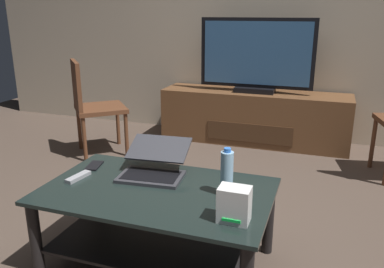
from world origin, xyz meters
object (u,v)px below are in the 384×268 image
(router_box, at_px, (234,205))
(cell_phone, at_px, (94,166))
(television, at_px, (256,57))
(laptop, at_px, (154,165))
(tv_remote, at_px, (78,177))
(coffee_table, at_px, (158,213))
(media_cabinet, at_px, (254,117))
(water_bottle_near, at_px, (227,173))
(side_chair, at_px, (91,103))

(router_box, xyz_separation_m, cell_phone, (-0.92, 0.35, -0.07))
(television, bearing_deg, laptop, -94.88)
(laptop, xyz_separation_m, router_box, (0.54, -0.36, 0.02))
(television, distance_m, cell_phone, 2.18)
(television, bearing_deg, tv_remote, -103.54)
(coffee_table, relative_size, router_box, 7.38)
(router_box, bearing_deg, media_cabinet, 98.52)
(coffee_table, xyz_separation_m, router_box, (0.45, -0.18, 0.22))
(water_bottle_near, xyz_separation_m, cell_phone, (-0.82, 0.11, -0.11))
(laptop, relative_size, cell_phone, 2.85)
(media_cabinet, xyz_separation_m, cell_phone, (-0.56, -2.08, 0.18))
(television, distance_m, tv_remote, 2.35)
(television, bearing_deg, side_chair, -148.69)
(coffee_table, distance_m, tv_remote, 0.48)
(water_bottle_near, bearing_deg, media_cabinet, 96.99)
(side_chair, relative_size, water_bottle_near, 3.63)
(media_cabinet, distance_m, tv_remote, 2.34)
(cell_phone, relative_size, tv_remote, 0.88)
(side_chair, distance_m, tv_remote, 1.64)
(coffee_table, bearing_deg, cell_phone, 160.98)
(water_bottle_near, height_order, cell_phone, water_bottle_near)
(media_cabinet, xyz_separation_m, tv_remote, (-0.54, -2.26, 0.19))
(router_box, relative_size, water_bottle_near, 0.65)
(cell_phone, bearing_deg, laptop, -9.99)
(router_box, bearing_deg, laptop, 146.33)
(router_box, distance_m, tv_remote, 0.92)
(television, bearing_deg, water_bottle_near, -82.94)
(water_bottle_near, bearing_deg, laptop, 165.05)
(tv_remote, bearing_deg, router_box, -1.70)
(media_cabinet, relative_size, cell_phone, 13.44)
(television, relative_size, side_chair, 1.26)
(laptop, bearing_deg, media_cabinet, 85.17)
(laptop, distance_m, tv_remote, 0.42)
(side_chair, height_order, water_bottle_near, side_chair)
(coffee_table, xyz_separation_m, television, (0.08, 2.22, 0.57))
(coffee_table, bearing_deg, side_chair, 132.60)
(television, height_order, cell_phone, television)
(router_box, height_order, tv_remote, router_box)
(coffee_table, height_order, tv_remote, tv_remote)
(television, bearing_deg, media_cabinet, 90.00)
(coffee_table, relative_size, side_chair, 1.32)
(laptop, distance_m, cell_phone, 0.38)
(laptop, xyz_separation_m, tv_remote, (-0.37, -0.19, -0.05))
(side_chair, bearing_deg, tv_remote, -59.72)
(laptop, xyz_separation_m, cell_phone, (-0.38, -0.01, -0.05))
(television, xyz_separation_m, router_box, (0.36, -2.41, -0.36))
(media_cabinet, height_order, television, television)
(laptop, distance_m, water_bottle_near, 0.46)
(tv_remote, bearing_deg, television, 85.10)
(media_cabinet, xyz_separation_m, television, (0.00, -0.02, 0.61))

